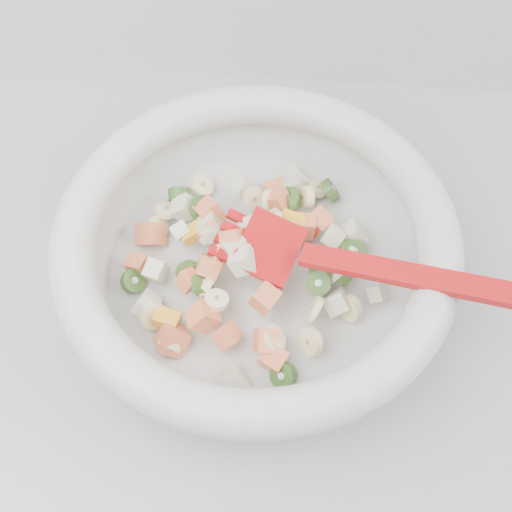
{
  "coord_description": "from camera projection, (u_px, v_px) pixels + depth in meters",
  "views": [
    {
      "loc": [
        0.05,
        1.11,
        1.48
      ],
      "look_at": [
        0.02,
        1.43,
        0.95
      ],
      "focal_mm": 45.0,
      "sensor_mm": 36.0,
      "label": 1
    }
  ],
  "objects": [
    {
      "name": "mixing_bowl",
      "position": [
        256.0,
        250.0,
        0.61
      ],
      "size": [
        0.44,
        0.38,
        0.12
      ],
      "color": "silver",
      "rests_on": "counter"
    },
    {
      "name": "counter",
      "position": [
        242.0,
        404.0,
        1.06
      ],
      "size": [
        2.0,
        0.6,
        0.9
      ],
      "primitive_type": "cube",
      "color": "#949499",
      "rests_on": "ground"
    }
  ]
}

